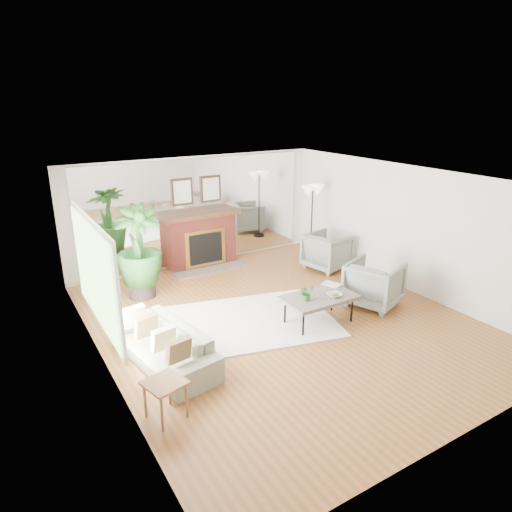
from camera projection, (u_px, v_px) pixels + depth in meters
ground at (281, 320)px, 8.06m from camera, size 7.00×7.00×0.00m
wall_left at (100, 290)px, 6.19m from camera, size 0.02×7.00×2.50m
wall_right at (406, 228)px, 9.11m from camera, size 0.02×7.00×2.50m
wall_back at (196, 211)px, 10.47m from camera, size 6.00×0.02×2.50m
mirror_panel at (197, 212)px, 10.45m from camera, size 5.40×0.04×2.40m
window_panel at (95, 274)px, 6.49m from camera, size 0.04×2.40×1.50m
fireplace at (202, 239)px, 10.48m from camera, size 1.85×0.83×2.05m
area_rug at (250, 321)px, 7.99m from camera, size 3.26×2.66×0.03m
coffee_table at (319, 298)px, 7.83m from camera, size 1.26×0.74×0.50m
sofa at (163, 346)px, 6.67m from camera, size 1.10×2.09×0.58m
armchair_back at (327, 251)px, 10.38m from camera, size 1.07×1.05×0.83m
armchair_front at (374, 284)px, 8.55m from camera, size 1.20×1.18×0.85m
side_table at (165, 387)px, 5.49m from camera, size 0.54×0.54×0.51m
potted_ficus at (139, 249)px, 8.72m from camera, size 0.98×0.98×1.83m
floor_lamp at (313, 197)px, 10.55m from camera, size 0.59×0.33×1.82m
tabletop_plant at (307, 293)px, 7.62m from camera, size 0.25×0.22×0.28m
fruit_bowl at (334, 295)px, 7.79m from camera, size 0.25×0.25×0.06m
book at (329, 287)px, 8.18m from camera, size 0.34×0.39×0.02m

